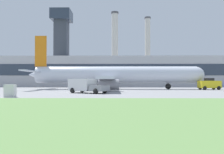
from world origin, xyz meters
TOP-DOWN VIEW (x-y plane):
  - ground_plane at (0.00, 0.00)m, footprint 400.00×400.00m
  - terminal_building at (-0.71, 29.05)m, footprint 74.93×15.65m
  - smokestack_left at (-0.74, 55.10)m, footprint 3.19×3.19m
  - smokestack_right at (13.17, 54.42)m, footprint 2.64×2.64m
  - airplane at (-1.06, 5.06)m, footprint 34.56×30.25m
  - pushback_tug at (16.76, 3.05)m, footprint 3.92×2.65m
  - baggage_truck at (-4.73, -8.50)m, footprint 5.79×4.64m
  - ground_crew_person at (-5.74, -3.91)m, footprint 0.40×0.40m
  - utility_cabinet at (-11.36, -15.99)m, footprint 1.02×0.69m

SIDE VIEW (x-z plane):
  - ground_plane at x=0.00m, z-range 0.00..0.00m
  - utility_cabinet at x=-11.36m, z-range 0.00..1.26m
  - ground_crew_person at x=-5.74m, z-range 0.02..1.64m
  - baggage_truck at x=-4.73m, z-range 0.01..1.92m
  - pushback_tug at x=16.76m, z-range -0.10..2.07m
  - airplane at x=-1.06m, z-range -2.52..8.03m
  - terminal_building at x=-0.71m, z-range -7.07..16.36m
  - smokestack_right at x=13.17m, z-range 0.11..28.86m
  - smokestack_left at x=-0.74m, z-range 0.13..31.36m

